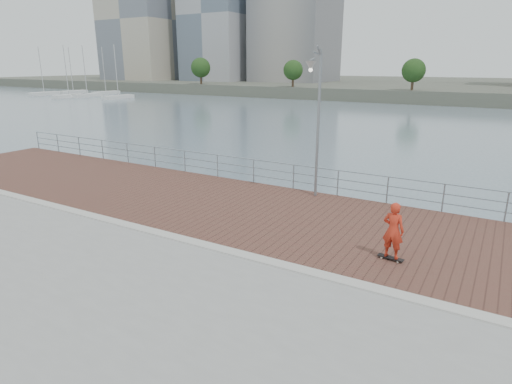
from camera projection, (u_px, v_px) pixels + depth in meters
The scene contains 11 objects.
water at pixel (223, 309), 13.32m from camera, with size 400.00×400.00×0.00m, color slate.
seawall at pixel (86, 381), 8.91m from camera, with size 40.00×24.00×2.00m, color gray.
brick_lane at pixel (278, 215), 15.71m from camera, with size 40.00×6.80×0.02m, color brown.
curb at pixel (222, 249), 12.74m from camera, with size 40.00×0.40×0.06m, color #B7B5AD.
far_shore at pixel (485, 88), 113.97m from camera, with size 320.00×95.00×2.50m, color #4C5142.
guardrail at pixel (315, 177), 18.32m from camera, with size 39.06×0.06×1.13m.
street_lamp at pixel (315, 98), 16.47m from camera, with size 0.42×1.21×5.72m.
skateboard at pixel (391, 258), 12.06m from camera, with size 0.75×0.27×0.08m.
skateboarder at pixel (393, 230), 11.83m from camera, with size 0.59×0.39×1.62m, color red.
shoreline_trees at pixel (439, 69), 77.74m from camera, with size 109.82×4.92×6.55m.
marina at pixel (83, 94), 101.45m from camera, with size 26.32×19.43×11.26m.
Camera 1 is at (6.83, -9.56, 5.34)m, focal length 30.00 mm.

